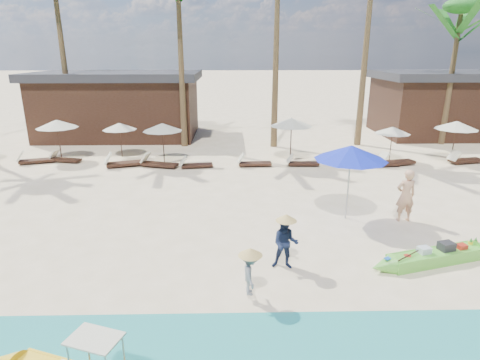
{
  "coord_description": "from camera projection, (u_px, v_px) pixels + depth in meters",
  "views": [
    {
      "loc": [
        -0.47,
        -10.09,
        5.56
      ],
      "look_at": [
        -0.2,
        2.0,
        1.68
      ],
      "focal_mm": 30.0,
      "sensor_mm": 36.0,
      "label": 1
    }
  ],
  "objects": [
    {
      "name": "ground",
      "position": [
        249.0,
        258.0,
        11.32
      ],
      "size": [
        240.0,
        240.0,
        0.0
      ],
      "primitive_type": "plane",
      "color": "#FAE1B9",
      "rests_on": "ground"
    },
    {
      "name": "green_canoe",
      "position": [
        435.0,
        256.0,
        11.03
      ],
      "size": [
        4.36,
        1.5,
        0.57
      ],
      "rotation": [
        0.0,
        0.0,
        0.28
      ],
      "color": "#5CBD39",
      "rests_on": "ground"
    },
    {
      "name": "tourist",
      "position": [
        406.0,
        196.0,
        13.56
      ],
      "size": [
        0.7,
        0.48,
        1.84
      ],
      "primitive_type": "imported",
      "rotation": [
        0.0,
        0.0,
        3.21
      ],
      "color": "tan",
      "rests_on": "ground"
    },
    {
      "name": "vendor_green",
      "position": [
        285.0,
        243.0,
        10.62
      ],
      "size": [
        0.78,
        0.65,
        1.43
      ],
      "primitive_type": "imported",
      "rotation": [
        0.0,
        0.0,
        -0.17
      ],
      "color": "#16203D",
      "rests_on": "ground"
    },
    {
      "name": "vendor_yellow",
      "position": [
        250.0,
        273.0,
        9.2
      ],
      "size": [
        0.43,
        0.7,
        1.05
      ],
      "primitive_type": "imported",
      "rotation": [
        0.0,
        0.0,
        1.62
      ],
      "color": "gray",
      "rests_on": "ground"
    },
    {
      "name": "blue_umbrella",
      "position": [
        351.0,
        153.0,
        13.31
      ],
      "size": [
        2.43,
        2.43,
        2.61
      ],
      "color": "#99999E",
      "rests_on": "ground"
    },
    {
      "name": "resort_parasol_3",
      "position": [
        57.0,
        124.0,
        20.89
      ],
      "size": [
        2.13,
        2.13,
        2.19
      ],
      "color": "#341E15",
      "rests_on": "ground"
    },
    {
      "name": "lounger_3_left",
      "position": [
        34.0,
        160.0,
        20.83
      ],
      "size": [
        1.89,
        1.1,
        0.61
      ],
      "rotation": [
        0.0,
        0.0,
        0.32
      ],
      "color": "#341E15",
      "rests_on": "ground"
    },
    {
      "name": "lounger_3_right",
      "position": [
        64.0,
        159.0,
        21.11
      ],
      "size": [
        1.71,
        0.9,
        0.56
      ],
      "rotation": [
        0.0,
        0.0,
        -0.26
      ],
      "color": "#341E15",
      "rests_on": "ground"
    },
    {
      "name": "resort_parasol_4",
      "position": [
        119.0,
        126.0,
        21.72
      ],
      "size": [
        1.83,
        1.83,
        1.89
      ],
      "color": "#341E15",
      "rests_on": "ground"
    },
    {
      "name": "lounger_4_left",
      "position": [
        123.0,
        162.0,
        20.24
      ],
      "size": [
        2.08,
        1.17,
        0.68
      ],
      "rotation": [
        0.0,
        0.0,
        0.3
      ],
      "color": "#341E15",
      "rests_on": "ground"
    },
    {
      "name": "lounger_4_right",
      "position": [
        158.0,
        163.0,
        20.18
      ],
      "size": [
        1.97,
        1.09,
        0.64
      ],
      "rotation": [
        0.0,
        0.0,
        -0.29
      ],
      "color": "#341E15",
      "rests_on": "ground"
    },
    {
      "name": "resort_parasol_5",
      "position": [
        162.0,
        127.0,
        20.48
      ],
      "size": [
        2.03,
        2.03,
        2.09
      ],
      "color": "#341E15",
      "rests_on": "ground"
    },
    {
      "name": "lounger_5_left",
      "position": [
        195.0,
        164.0,
        20.05
      ],
      "size": [
        1.68,
        0.73,
        0.55
      ],
      "rotation": [
        0.0,
        0.0,
        0.15
      ],
      "color": "#341E15",
      "rests_on": "ground"
    },
    {
      "name": "resort_parasol_6",
      "position": [
        292.0,
        122.0,
        20.89
      ],
      "size": [
        2.22,
        2.22,
        2.29
      ],
      "color": "#341E15",
      "rests_on": "ground"
    },
    {
      "name": "lounger_6_left",
      "position": [
        252.0,
        163.0,
        20.32
      ],
      "size": [
        1.76,
        0.61,
        0.59
      ],
      "rotation": [
        0.0,
        0.0,
        0.04
      ],
      "color": "#341E15",
      "rests_on": "ground"
    },
    {
      "name": "lounger_6_right",
      "position": [
        301.0,
        163.0,
        20.38
      ],
      "size": [
        1.65,
        0.56,
        0.55
      ],
      "rotation": [
        0.0,
        0.0,
        -0.03
      ],
      "color": "#341E15",
      "rests_on": "ground"
    },
    {
      "name": "resort_parasol_7",
      "position": [
        393.0,
        130.0,
        20.75
      ],
      "size": [
        1.81,
        1.81,
        1.87
      ],
      "color": "#341E15",
      "rests_on": "ground"
    },
    {
      "name": "lounger_7_left",
      "position": [
        349.0,
        162.0,
        20.42
      ],
      "size": [
        1.65,
        0.56,
        0.55
      ],
      "rotation": [
        0.0,
        0.0,
        0.04
      ],
      "color": "#341E15",
      "rests_on": "ground"
    },
    {
      "name": "lounger_7_right",
      "position": [
        380.0,
        163.0,
        20.34
      ],
      "size": [
        1.66,
        0.52,
        0.56
      ],
      "rotation": [
        0.0,
        0.0,
        -0.01
      ],
      "color": "#341E15",
      "rests_on": "ground"
    },
    {
      "name": "resort_parasol_8",
      "position": [
        457.0,
        125.0,
        20.56
      ],
      "size": [
        2.12,
        2.12,
        2.18
      ],
      "color": "#341E15",
      "rests_on": "ground"
    },
    {
      "name": "lounger_8_left",
      "position": [
        394.0,
        161.0,
        20.44
      ],
      "size": [
        2.08,
        1.07,
        0.68
      ],
      "rotation": [
        0.0,
        0.0,
        0.24
      ],
      "color": "#341E15",
      "rests_on": "ground"
    },
    {
      "name": "lounger_9_left",
      "position": [
        464.0,
        160.0,
        20.84
      ],
      "size": [
        1.96,
        0.97,
        0.64
      ],
      "rotation": [
        0.0,
        0.0,
        0.22
      ],
      "color": "#341E15",
      "rests_on": "ground"
    },
    {
      "name": "palm_6",
      "position": [
        459.0,
        25.0,
        23.26
      ],
      "size": [
        2.08,
        2.08,
        8.51
      ],
      "color": "brown",
      "rests_on": "ground"
    },
    {
      "name": "pavilion_west",
      "position": [
        120.0,
        104.0,
        27.14
      ],
      "size": [
        10.8,
        6.6,
        4.3
      ],
      "color": "#341E15",
      "rests_on": "ground"
    },
    {
      "name": "pavilion_east",
      "position": [
        441.0,
        103.0,
        27.61
      ],
      "size": [
        8.8,
        6.6,
        4.3
      ],
      "color": "#341E15",
      "rests_on": "ground"
    }
  ]
}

